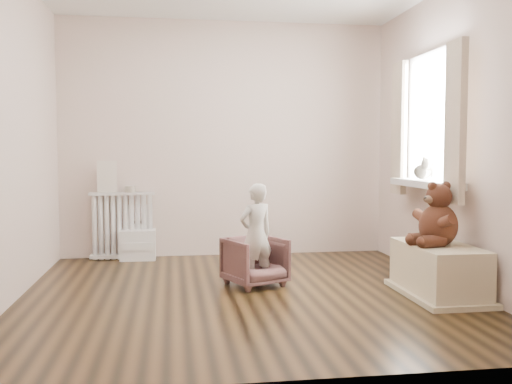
{
  "coord_description": "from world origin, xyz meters",
  "views": [
    {
      "loc": [
        -0.59,
        -4.55,
        1.15
      ],
      "look_at": [
        0.15,
        0.45,
        0.8
      ],
      "focal_mm": 40.0,
      "sensor_mm": 36.0,
      "label": 1
    }
  ],
  "objects": [
    {
      "name": "window",
      "position": [
        1.76,
        0.3,
        1.45
      ],
      "size": [
        0.03,
        0.9,
        1.1
      ],
      "primitive_type": "cube",
      "color": "white",
      "rests_on": "right_wall"
    },
    {
      "name": "toy_vanity",
      "position": [
        -0.96,
        1.65,
        0.28
      ],
      "size": [
        0.37,
        0.27,
        0.59
      ],
      "primitive_type": "cube",
      "color": "silver",
      "rests_on": "floor"
    },
    {
      "name": "back_wall",
      "position": [
        0.0,
        1.8,
        1.3
      ],
      "size": [
        3.6,
        0.02,
        2.6
      ],
      "primitive_type": "cube",
      "color": "beige",
      "rests_on": "ground"
    },
    {
      "name": "right_wall",
      "position": [
        1.8,
        0.0,
        1.3
      ],
      "size": [
        0.02,
        3.6,
        2.6
      ],
      "primitive_type": "cube",
      "color": "beige",
      "rests_on": "ground"
    },
    {
      "name": "floor",
      "position": [
        0.0,
        0.0,
        0.0
      ],
      "size": [
        3.6,
        3.6,
        0.01
      ],
      "primitive_type": "cube",
      "color": "black",
      "rests_on": "ground"
    },
    {
      "name": "tin_a",
      "position": [
        -1.03,
        1.68,
        0.76
      ],
      "size": [
        0.11,
        0.11,
        0.07
      ],
      "primitive_type": "cylinder",
      "color": "#A59E8C",
      "rests_on": "radiator"
    },
    {
      "name": "window_sill",
      "position": [
        1.67,
        0.3,
        0.87
      ],
      "size": [
        0.22,
        1.1,
        0.06
      ],
      "primitive_type": "cube",
      "color": "silver",
      "rests_on": "right_wall"
    },
    {
      "name": "teddy_bear",
      "position": [
        1.5,
        -0.33,
        0.67
      ],
      "size": [
        0.46,
        0.39,
        0.5
      ],
      "primitive_type": null,
      "rotation": [
        0.0,
        0.0,
        0.2
      ],
      "color": "#371A0F",
      "rests_on": "toy_bench"
    },
    {
      "name": "curtain_left",
      "position": [
        1.65,
        -0.27,
        1.39
      ],
      "size": [
        0.06,
        0.26,
        1.3
      ],
      "primitive_type": "cube",
      "color": "beige",
      "rests_on": "right_wall"
    },
    {
      "name": "curtain_right",
      "position": [
        1.65,
        0.87,
        1.39
      ],
      "size": [
        0.06,
        0.26,
        1.3
      ],
      "primitive_type": "cube",
      "color": "beige",
      "rests_on": "right_wall"
    },
    {
      "name": "front_wall",
      "position": [
        0.0,
        -1.8,
        1.3
      ],
      "size": [
        3.6,
        0.02,
        2.6
      ],
      "primitive_type": "cube",
      "color": "beige",
      "rests_on": "ground"
    },
    {
      "name": "toy_bench",
      "position": [
        1.52,
        -0.3,
        0.2
      ],
      "size": [
        0.47,
        0.89,
        0.42
      ],
      "primitive_type": "cube",
      "color": "beige",
      "rests_on": "floor"
    },
    {
      "name": "child",
      "position": [
        0.12,
        0.21,
        0.45
      ],
      "size": [
        0.37,
        0.32,
        0.87
      ],
      "primitive_type": "imported",
      "rotation": [
        0.0,
        0.0,
        3.57
      ],
      "color": "silver",
      "rests_on": "armchair"
    },
    {
      "name": "armchair",
      "position": [
        0.12,
        0.26,
        0.21
      ],
      "size": [
        0.6,
        0.61,
        0.42
      ],
      "primitive_type": "imported",
      "rotation": [
        0.0,
        0.0,
        0.42
      ],
      "color": "brown",
      "rests_on": "floor"
    },
    {
      "name": "plush_cat",
      "position": [
        1.66,
        0.33,
        1.0
      ],
      "size": [
        0.17,
        0.26,
        0.21
      ],
      "primitive_type": null,
      "rotation": [
        0.0,
        0.0,
        -0.07
      ],
      "color": "gray",
      "rests_on": "window_sill"
    },
    {
      "name": "radiator",
      "position": [
        -1.12,
        1.68,
        0.39
      ],
      "size": [
        0.69,
        0.13,
        0.72
      ],
      "primitive_type": "cube",
      "color": "silver",
      "rests_on": "floor"
    },
    {
      "name": "paper_doll",
      "position": [
        -1.27,
        1.68,
        0.89
      ],
      "size": [
        0.2,
        0.02,
        0.34
      ],
      "primitive_type": "cube",
      "color": "beige",
      "rests_on": "radiator"
    },
    {
      "name": "left_wall",
      "position": [
        -1.8,
        0.0,
        1.3
      ],
      "size": [
        0.02,
        3.6,
        2.6
      ],
      "primitive_type": "cube",
      "color": "beige",
      "rests_on": "ground"
    }
  ]
}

